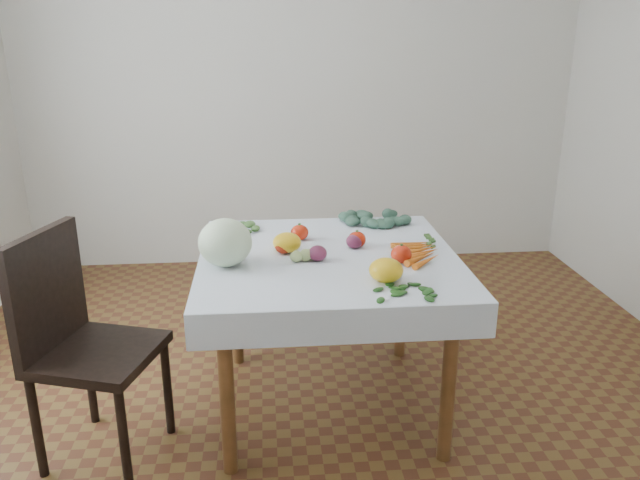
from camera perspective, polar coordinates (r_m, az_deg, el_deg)
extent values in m
plane|color=brown|center=(3.08, 0.72, -14.69)|extent=(4.00, 4.00, 0.00)
cube|color=silver|center=(4.58, -1.82, 14.33)|extent=(4.00, 0.04, 2.70)
cube|color=brown|center=(2.75, 0.78, -1.88)|extent=(1.00, 1.00, 0.04)
cylinder|color=brown|center=(2.51, -8.52, -13.76)|extent=(0.06, 0.06, 0.71)
cylinder|color=brown|center=(2.61, 11.68, -12.70)|extent=(0.06, 0.06, 0.71)
cylinder|color=brown|center=(3.29, -7.72, -5.54)|extent=(0.06, 0.06, 0.71)
cylinder|color=brown|center=(3.36, 7.49, -5.00)|extent=(0.06, 0.06, 0.71)
cube|color=white|center=(2.74, 0.78, -1.43)|extent=(1.12, 1.12, 0.01)
cube|color=black|center=(2.68, -19.58, -9.78)|extent=(0.55, 0.55, 0.04)
cube|color=black|center=(2.68, -23.78, -4.20)|extent=(0.17, 0.43, 0.48)
cylinder|color=black|center=(2.77, -24.49, -15.32)|extent=(0.04, 0.04, 0.45)
cylinder|color=black|center=(2.58, -17.49, -17.05)|extent=(0.04, 0.04, 0.45)
cylinder|color=black|center=(3.02, -20.30, -11.74)|extent=(0.04, 0.04, 0.45)
cylinder|color=black|center=(2.85, -13.78, -12.98)|extent=(0.04, 0.04, 0.45)
ellipsoid|color=#DAF5CD|center=(2.62, -8.66, -0.23)|extent=(0.23, 0.23, 0.20)
ellipsoid|color=red|center=(2.83, 3.39, 0.05)|extent=(0.11, 0.11, 0.07)
ellipsoid|color=red|center=(2.93, -1.88, 0.70)|extent=(0.10, 0.10, 0.07)
ellipsoid|color=red|center=(2.75, -3.31, -0.49)|extent=(0.10, 0.10, 0.07)
ellipsoid|color=red|center=(2.66, 7.43, -1.30)|extent=(0.10, 0.10, 0.08)
ellipsoid|color=yellow|center=(2.77, -3.04, -0.23)|extent=(0.15, 0.15, 0.09)
ellipsoid|color=yellow|center=(2.45, 6.06, -2.76)|extent=(0.14, 0.14, 0.09)
ellipsoid|color=#551835|center=(2.66, -0.21, -1.22)|extent=(0.10, 0.10, 0.07)
ellipsoid|color=#551835|center=(2.82, 3.17, -0.11)|extent=(0.08, 0.08, 0.07)
ellipsoid|color=#9EB86A|center=(2.67, -1.53, -1.44)|extent=(0.05, 0.05, 0.04)
ellipsoid|color=#9EB86A|center=(2.68, -2.22, -1.38)|extent=(0.05, 0.05, 0.04)
ellipsoid|color=#9EB86A|center=(2.64, -1.52, -1.68)|extent=(0.05, 0.05, 0.04)
ellipsoid|color=#9EB86A|center=(2.71, -1.08, -1.16)|extent=(0.05, 0.05, 0.04)
cone|color=#D75817|center=(2.87, 8.52, -0.30)|extent=(0.20, 0.07, 0.03)
cone|color=#D75817|center=(2.84, 8.67, -0.51)|extent=(0.20, 0.08, 0.03)
cone|color=#D75817|center=(2.81, 8.82, -0.72)|extent=(0.20, 0.10, 0.03)
cone|color=#D75817|center=(2.79, 8.97, -0.94)|extent=(0.19, 0.11, 0.03)
cone|color=#D75817|center=(2.76, 9.13, -1.17)|extent=(0.19, 0.13, 0.03)
cone|color=#D75817|center=(2.73, 9.29, -1.39)|extent=(0.18, 0.14, 0.03)
cone|color=#D75817|center=(2.70, 9.45, -1.63)|extent=(0.17, 0.15, 0.03)
cone|color=#D75817|center=(2.67, 9.62, -1.87)|extent=(0.16, 0.16, 0.03)
ellipsoid|color=#3C634D|center=(3.23, 5.47, 2.04)|extent=(0.07, 0.07, 0.04)
ellipsoid|color=#3C634D|center=(3.24, 4.68, 2.16)|extent=(0.07, 0.07, 0.04)
ellipsoid|color=#3C634D|center=(3.19, 5.06, 1.89)|extent=(0.07, 0.07, 0.04)
ellipsoid|color=#3C634D|center=(3.26, 5.65, 2.20)|extent=(0.07, 0.07, 0.04)
ellipsoid|color=#3C634D|center=(3.22, 4.03, 2.05)|extent=(0.07, 0.07, 0.04)
ellipsoid|color=#3C634D|center=(3.20, 6.01, 1.88)|extent=(0.07, 0.07, 0.04)
ellipsoid|color=#3C634D|center=(3.28, 4.83, 2.36)|extent=(0.07, 0.07, 0.04)
ellipsoid|color=#3C634D|center=(3.17, 4.24, 1.77)|extent=(0.07, 0.07, 0.04)
ellipsoid|color=#3C634D|center=(3.25, 6.64, 2.14)|extent=(0.07, 0.07, 0.04)
ellipsoid|color=#3C634D|center=(3.26, 3.47, 2.27)|extent=(0.07, 0.07, 0.04)
ellipsoid|color=#3C634D|center=(3.15, 5.74, 1.61)|extent=(0.07, 0.07, 0.04)
ellipsoid|color=#3C634D|center=(3.32, 5.85, 2.49)|extent=(0.07, 0.07, 0.04)
ellipsoid|color=#3C634D|center=(3.18, 2.97, 1.85)|extent=(0.07, 0.07, 0.04)
ellipsoid|color=#3C634D|center=(3.20, 7.39, 1.86)|extent=(0.07, 0.07, 0.04)
ellipsoid|color=#3C634D|center=(3.32, 3.80, 2.58)|extent=(0.07, 0.07, 0.04)
ellipsoid|color=#3C634D|center=(3.10, 4.44, 1.41)|extent=(0.07, 0.07, 0.04)
ellipsoid|color=#22561B|center=(2.37, 7.97, -4.69)|extent=(0.05, 0.03, 0.01)
ellipsoid|color=#22561B|center=(2.39, 7.31, -4.51)|extent=(0.05, 0.03, 0.01)
ellipsoid|color=#22561B|center=(2.35, 7.51, -4.88)|extent=(0.05, 0.03, 0.01)
ellipsoid|color=#22561B|center=(2.39, 8.23, -4.49)|extent=(0.05, 0.03, 0.01)
ellipsoid|color=#22561B|center=(2.37, 6.63, -4.63)|extent=(0.05, 0.03, 0.01)
ellipsoid|color=#22561B|center=(2.35, 8.40, -4.93)|extent=(0.05, 0.03, 0.01)
ellipsoid|color=#22561B|center=(2.42, 7.56, -4.24)|extent=(0.05, 0.03, 0.01)
ellipsoid|color=#22561B|center=(2.34, 6.66, -5.01)|extent=(0.05, 0.03, 0.01)
ellipsoid|color=#22561B|center=(2.39, 9.16, -4.61)|extent=(0.05, 0.03, 0.01)
ellipsoid|color=#22561B|center=(2.40, 6.21, -4.31)|extent=(0.05, 0.03, 0.01)
ellipsoid|color=#22561B|center=(2.32, 8.01, -5.29)|extent=(0.05, 0.03, 0.01)
ellipsoid|color=#22561B|center=(2.44, 8.60, -4.10)|extent=(0.05, 0.03, 0.01)
ellipsoid|color=#22561B|center=(2.35, 5.50, -4.84)|extent=(0.05, 0.03, 0.01)
ellipsoid|color=#22561B|center=(2.35, 9.74, -5.01)|extent=(0.05, 0.03, 0.01)
ellipsoid|color=#22561B|center=(2.45, 6.69, -3.90)|extent=(0.05, 0.03, 0.01)
ellipsoid|color=#456D32|center=(3.09, -7.08, 1.04)|extent=(0.05, 0.05, 0.02)
ellipsoid|color=#456D32|center=(3.10, -7.73, 1.11)|extent=(0.05, 0.05, 0.02)
ellipsoid|color=#456D32|center=(3.06, -7.35, 0.87)|extent=(0.05, 0.05, 0.02)
ellipsoid|color=#456D32|center=(3.11, -6.85, 1.21)|extent=(0.05, 0.05, 0.02)
ellipsoid|color=#456D32|center=(3.08, -8.39, 0.97)|extent=(0.05, 0.05, 0.02)
ellipsoid|color=#456D32|center=(3.06, -6.40, 0.90)|extent=(0.05, 0.05, 0.02)
ellipsoid|color=#456D32|center=(3.14, -7.68, 1.35)|extent=(0.05, 0.05, 0.02)
ellipsoid|color=#456D32|center=(3.03, -8.16, 0.67)|extent=(0.05, 0.05, 0.02)
ellipsoid|color=#456D32|center=(3.11, -5.76, 1.22)|extent=(0.05, 0.05, 0.02)
ellipsoid|color=#456D32|center=(3.12, -9.08, 1.17)|extent=(0.05, 0.05, 0.02)
ellipsoid|color=#456D32|center=(3.01, -6.57, 0.58)|extent=(0.05, 0.05, 0.02)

